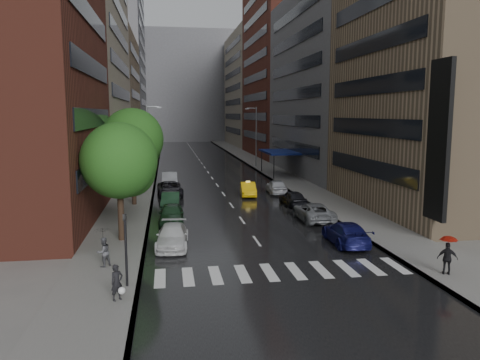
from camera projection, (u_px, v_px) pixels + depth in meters
name	position (u px, v px, depth m)	size (l,w,h in m)	color
ground	(270.00, 260.00, 26.29)	(220.00, 220.00, 0.00)	gray
road	(203.00, 165.00, 75.19)	(14.00, 140.00, 0.01)	black
sidewalk_left	(146.00, 165.00, 73.80)	(4.00, 140.00, 0.15)	gray
sidewalk_right	(257.00, 163.00, 76.56)	(4.00, 140.00, 0.15)	gray
crosswalk	(282.00, 271.00, 24.36)	(13.15, 2.80, 0.01)	silver
buildings_left	(109.00, 67.00, 79.23)	(8.00, 108.00, 38.00)	maroon
buildings_right	(284.00, 74.00, 81.91)	(8.05, 109.10, 36.00)	#937A5B
building_far	(185.00, 87.00, 139.43)	(40.00, 14.00, 32.00)	slate
tree_near	(119.00, 161.00, 29.27)	(4.81, 4.81, 7.66)	#382619
tree_mid	(132.00, 139.00, 40.89)	(5.43, 5.43, 8.66)	#382619
tree_far	(141.00, 136.00, 55.09)	(5.05, 5.05, 8.06)	#382619
taxi	(248.00, 189.00, 46.65)	(1.44, 4.14, 1.36)	yellow
parked_cars_left	(171.00, 198.00, 41.40)	(2.66, 29.19, 1.61)	silver
parked_cars_right	(306.00, 207.00, 37.74)	(2.36, 23.72, 1.48)	#111251
ped_bag_walker	(117.00, 283.00, 20.19)	(0.71, 0.65, 1.59)	black
ped_black_umbrella	(103.00, 244.00, 24.57)	(0.97, 0.98, 2.09)	#515156
ped_red_umbrella	(448.00, 252.00, 23.38)	(1.04, 0.82, 2.01)	black
traffic_light	(126.00, 243.00, 21.66)	(0.18, 0.15, 3.45)	black
street_lamp_left	(148.00, 142.00, 53.76)	(1.74, 0.22, 9.00)	gray
street_lamp_right	(256.00, 135.00, 70.79)	(1.74, 0.22, 9.00)	gray
awning	(279.00, 152.00, 61.45)	(4.00, 8.00, 3.12)	navy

